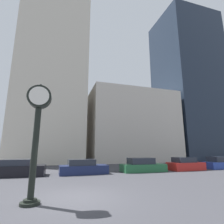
# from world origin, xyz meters

# --- Properties ---
(ground_plane) EXTENTS (200.00, 200.00, 0.00)m
(ground_plane) POSITION_xyz_m (0.00, 0.00, 0.00)
(ground_plane) COLOR #38383D
(building_tall_tower) EXTENTS (11.38, 12.00, 29.06)m
(building_tall_tower) POSITION_xyz_m (-2.52, 24.00, 14.53)
(building_tall_tower) COLOR beige
(building_tall_tower) RESTS_ON ground_plane
(building_storefront_row) EXTENTS (16.59, 12.00, 13.28)m
(building_storefront_row) POSITION_xyz_m (12.81, 24.00, 6.64)
(building_storefront_row) COLOR beige
(building_storefront_row) RESTS_ON ground_plane
(building_glass_modern) EXTENTS (13.11, 12.00, 35.02)m
(building_glass_modern) POSITION_xyz_m (28.37, 24.00, 17.51)
(building_glass_modern) COLOR #1E2838
(building_glass_modern) RESTS_ON ground_plane
(street_clock) EXTENTS (1.02, 0.78, 5.12)m
(street_clock) POSITION_xyz_m (-1.91, -0.58, 3.27)
(street_clock) COLOR black
(street_clock) RESTS_ON ground_plane
(car_black) EXTENTS (4.18, 1.94, 1.37)m
(car_black) POSITION_xyz_m (-4.01, 8.11, 0.58)
(car_black) COLOR black
(car_black) RESTS_ON ground_plane
(car_navy) EXTENTS (4.36, 1.87, 1.30)m
(car_navy) POSITION_xyz_m (1.37, 7.85, 0.55)
(car_navy) COLOR #19234C
(car_navy) RESTS_ON ground_plane
(car_green) EXTENTS (4.48, 1.98, 1.36)m
(car_green) POSITION_xyz_m (7.35, 7.89, 0.57)
(car_green) COLOR #236038
(car_green) RESTS_ON ground_plane
(car_red) EXTENTS (3.88, 1.96, 1.36)m
(car_red) POSITION_xyz_m (12.43, 7.73, 0.57)
(car_red) COLOR red
(car_red) RESTS_ON ground_plane
(car_blue) EXTENTS (4.15, 1.78, 1.36)m
(car_blue) POSITION_xyz_m (17.54, 7.90, 0.57)
(car_blue) COLOR #28429E
(car_blue) RESTS_ON ground_plane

